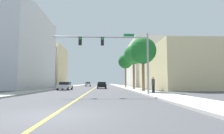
{
  "coord_description": "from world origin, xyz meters",
  "views": [
    {
      "loc": [
        2.05,
        -7.6,
        1.33
      ],
      "look_at": [
        3.2,
        16.58,
        3.39
      ],
      "focal_mm": 29.03,
      "sensor_mm": 36.0,
      "label": 1
    }
  ],
  "objects": [
    {
      "name": "building_right_far",
      "position": [
        18.71,
        55.4,
        7.73
      ],
      "size": [
        14.34,
        21.0,
        15.45
      ],
      "primitive_type": "cube",
      "color": "silver",
      "rests_on": "ground"
    },
    {
      "name": "pedestrian",
      "position": [
        7.8,
        13.06,
        1.06
      ],
      "size": [
        0.38,
        0.38,
        1.81
      ],
      "rotation": [
        0.0,
        0.0,
        4.97
      ],
      "color": "black",
      "rests_on": "sidewalk_right"
    },
    {
      "name": "sidewalk_left",
      "position": [
        -7.93,
        42.0,
        0.07
      ],
      "size": [
        3.27,
        168.0,
        0.15
      ],
      "primitive_type": "cube",
      "color": "#9E9B93",
      "rests_on": "ground"
    },
    {
      "name": "palm_mid",
      "position": [
        7.68,
        25.65,
        6.45
      ],
      "size": [
        3.64,
        3.64,
        8.19
      ],
      "color": "brown",
      "rests_on": "sidewalk_right"
    },
    {
      "name": "car_silver",
      "position": [
        -4.77,
        25.18,
        0.73
      ],
      "size": [
        2.09,
        4.38,
        1.41
      ],
      "rotation": [
        0.0,
        0.0,
        3.11
      ],
      "color": "#BCBCC1",
      "rests_on": "ground"
    },
    {
      "name": "car_white",
      "position": [
        -3.18,
        54.79,
        0.74
      ],
      "size": [
        1.84,
        4.36,
        1.42
      ],
      "rotation": [
        0.0,
        0.0,
        0.01
      ],
      "color": "white",
      "rests_on": "ground"
    },
    {
      "name": "building_left_far",
      "position": [
        -18.79,
        54.09,
        6.68
      ],
      "size": [
        14.49,
        14.77,
        13.36
      ],
      "primitive_type": "cube",
      "color": "beige",
      "rests_on": "ground"
    },
    {
      "name": "palm_near",
      "position": [
        7.49,
        16.87,
        5.66
      ],
      "size": [
        3.66,
        3.66,
        7.39
      ],
      "color": "brown",
      "rests_on": "sidewalk_right"
    },
    {
      "name": "lane_marking_center",
      "position": [
        0.0,
        42.0,
        0.0
      ],
      "size": [
        0.16,
        144.0,
        0.01
      ],
      "primitive_type": "cube",
      "color": "yellow",
      "rests_on": "ground"
    },
    {
      "name": "building_right_near",
      "position": [
        20.05,
        29.21,
        4.18
      ],
      "size": [
        17.01,
        20.92,
        8.35
      ],
      "primitive_type": "cube",
      "color": "beige",
      "rests_on": "ground"
    },
    {
      "name": "street_lamp",
      "position": [
        -6.79,
        26.33,
        4.52
      ],
      "size": [
        0.56,
        0.28,
        7.88
      ],
      "color": "gray",
      "rests_on": "sidewalk_left"
    },
    {
      "name": "palm_far",
      "position": [
        7.22,
        34.44,
        6.21
      ],
      "size": [
        3.37,
        3.37,
        7.79
      ],
      "color": "brown",
      "rests_on": "sidewalk_right"
    },
    {
      "name": "traffic_signal_mast",
      "position": [
        3.66,
        10.96,
        4.8
      ],
      "size": [
        9.95,
        0.36,
        6.35
      ],
      "color": "gray",
      "rests_on": "sidewalk_right"
    },
    {
      "name": "ground",
      "position": [
        0.0,
        42.0,
        0.0
      ],
      "size": [
        192.0,
        192.0,
        0.0
      ],
      "primitive_type": "plane",
      "color": "#47474C"
    },
    {
      "name": "building_left_near",
      "position": [
        -19.17,
        32.82,
        8.6
      ],
      "size": [
        15.27,
        22.22,
        17.2
      ],
      "primitive_type": "cube",
      "color": "silver",
      "rests_on": "ground"
    },
    {
      "name": "car_black",
      "position": [
        1.69,
        31.43,
        0.75
      ],
      "size": [
        2.03,
        4.0,
        1.43
      ],
      "rotation": [
        0.0,
        0.0,
        0.04
      ],
      "color": "black",
      "rests_on": "ground"
    },
    {
      "name": "sidewalk_right",
      "position": [
        7.93,
        42.0,
        0.07
      ],
      "size": [
        3.27,
        168.0,
        0.15
      ],
      "primitive_type": "cube",
      "color": "beige",
      "rests_on": "ground"
    }
  ]
}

